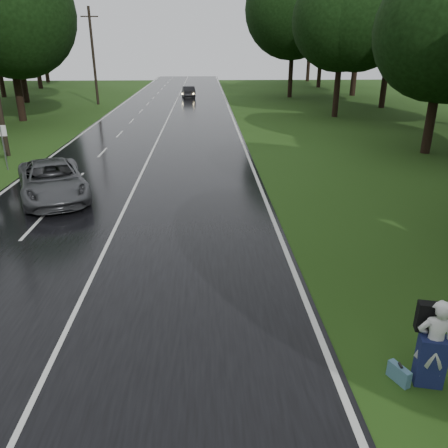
# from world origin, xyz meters

# --- Properties ---
(ground) EXTENTS (160.00, 160.00, 0.00)m
(ground) POSITION_xyz_m (0.00, 0.00, 0.00)
(ground) COLOR #254815
(ground) RESTS_ON ground
(road) EXTENTS (12.00, 140.00, 0.04)m
(road) POSITION_xyz_m (0.00, 20.00, 0.02)
(road) COLOR black
(road) RESTS_ON ground
(lane_center) EXTENTS (0.12, 140.00, 0.01)m
(lane_center) POSITION_xyz_m (0.00, 20.00, 0.04)
(lane_center) COLOR silver
(lane_center) RESTS_ON road
(grey_car) EXTENTS (4.49, 6.14, 1.55)m
(grey_car) POSITION_xyz_m (-3.22, 11.30, 0.82)
(grey_car) COLOR #47494C
(grey_car) RESTS_ON road
(far_car) EXTENTS (1.88, 4.18, 1.33)m
(far_car) POSITION_xyz_m (1.31, 50.56, 0.71)
(far_car) COLOR black
(far_car) RESTS_ON road
(hitchhiker) EXTENTS (0.77, 0.72, 1.87)m
(hitchhiker) POSITION_xyz_m (7.54, -0.40, 0.87)
(hitchhiker) COLOR silver
(hitchhiker) RESTS_ON ground
(suitcase) EXTENTS (0.33, 0.51, 0.35)m
(suitcase) POSITION_xyz_m (7.00, -0.36, 0.18)
(suitcase) COLOR teal
(suitcase) RESTS_ON ground
(utility_pole_mid) EXTENTS (1.80, 0.28, 10.23)m
(utility_pole_mid) POSITION_xyz_m (-8.50, 19.54, 0.00)
(utility_pole_mid) COLOR black
(utility_pole_mid) RESTS_ON ground
(utility_pole_far) EXTENTS (1.80, 0.28, 9.85)m
(utility_pole_far) POSITION_xyz_m (-8.50, 44.16, 0.00)
(utility_pole_far) COLOR black
(utility_pole_far) RESTS_ON ground
(road_sign_b) EXTENTS (0.56, 0.10, 2.34)m
(road_sign_b) POSITION_xyz_m (-7.20, 16.26, 0.00)
(road_sign_b) COLOR white
(road_sign_b) RESTS_ON ground
(tree_left_e) EXTENTS (9.05, 9.05, 14.15)m
(tree_left_e) POSITION_xyz_m (-12.52, 32.83, 0.00)
(tree_left_e) COLOR black
(tree_left_e) RESTS_ON ground
(tree_left_f) EXTENTS (9.99, 9.99, 15.61)m
(tree_left_f) POSITION_xyz_m (-17.02, 46.22, 0.00)
(tree_left_f) COLOR black
(tree_left_f) RESTS_ON ground
(tree_right_d) EXTENTS (7.63, 7.63, 11.93)m
(tree_right_d) POSITION_xyz_m (16.75, 19.19, 0.00)
(tree_right_d) COLOR black
(tree_right_d) RESTS_ON ground
(tree_right_e) EXTENTS (9.38, 9.38, 14.65)m
(tree_right_e) POSITION_xyz_m (15.21, 33.97, 0.00)
(tree_right_e) COLOR black
(tree_right_e) RESTS_ON ground
(tree_right_f) EXTENTS (11.03, 11.03, 17.23)m
(tree_right_f) POSITION_xyz_m (14.01, 50.39, 0.00)
(tree_right_f) COLOR black
(tree_right_f) RESTS_ON ground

